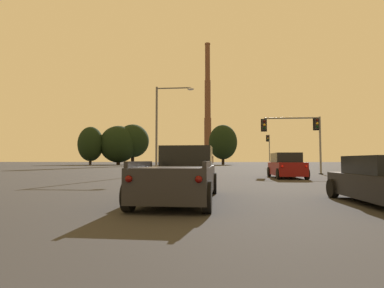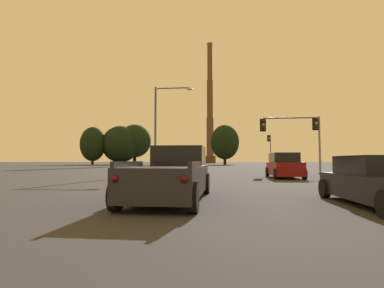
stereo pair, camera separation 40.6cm
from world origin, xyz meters
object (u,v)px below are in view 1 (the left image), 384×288
(traffic_light_far_right, at_px, (269,146))
(smokestack, at_px, (208,116))
(pickup_truck_left_lane_third, at_px, (182,175))
(street_lamp, at_px, (163,120))
(suv_right_lane_front, at_px, (286,166))
(traffic_light_overhead_right, at_px, (300,130))

(traffic_light_far_right, relative_size, smokestack, 0.10)
(pickup_truck_left_lane_third, distance_m, street_lamp, 18.95)
(suv_right_lane_front, xyz_separation_m, traffic_light_overhead_right, (2.69, 6.45, 3.30))
(pickup_truck_left_lane_third, distance_m, traffic_light_overhead_right, 21.61)
(traffic_light_overhead_right, xyz_separation_m, smokestack, (-13.98, 121.64, 19.92))
(smokestack, bearing_deg, street_lamp, -89.53)
(suv_right_lane_front, xyz_separation_m, pickup_truck_left_lane_third, (-6.13, -12.99, -0.09))
(traffic_light_overhead_right, xyz_separation_m, street_lamp, (-12.98, -1.48, 0.99))
(traffic_light_far_right, bearing_deg, traffic_light_overhead_right, -93.15)
(pickup_truck_left_lane_third, bearing_deg, smokestack, 92.84)
(street_lamp, bearing_deg, smokestack, 90.47)
(street_lamp, bearing_deg, suv_right_lane_front, -25.77)
(suv_right_lane_front, bearing_deg, pickup_truck_left_lane_third, -115.50)
(traffic_light_overhead_right, height_order, smokestack, smokestack)
(traffic_light_overhead_right, relative_size, smokestack, 0.09)
(street_lamp, bearing_deg, traffic_light_overhead_right, 6.50)
(traffic_light_overhead_right, xyz_separation_m, traffic_light_far_right, (1.57, 28.55, -0.13))
(suv_right_lane_front, bearing_deg, smokestack, 94.79)
(pickup_truck_left_lane_third, height_order, smokestack, smokestack)
(traffic_light_overhead_right, bearing_deg, street_lamp, -173.50)
(suv_right_lane_front, relative_size, pickup_truck_left_lane_third, 0.89)
(suv_right_lane_front, relative_size, traffic_light_overhead_right, 0.86)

